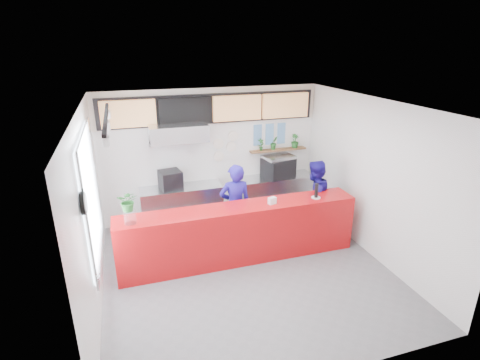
{
  "coord_description": "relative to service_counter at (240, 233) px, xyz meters",
  "views": [
    {
      "loc": [
        -1.89,
        -5.54,
        3.94
      ],
      "look_at": [
        0.1,
        0.7,
        1.5
      ],
      "focal_mm": 28.0,
      "sensor_mm": 36.0,
      "label": 1
    }
  ],
  "objects": [
    {
      "name": "photo_frame_f",
      "position": [
        1.7,
        2.08,
        1.2
      ],
      "size": [
        0.2,
        0.02,
        0.25
      ],
      "primitive_type": "cube",
      "color": "#598CBF",
      "rests_on": "wall_back"
    },
    {
      "name": "dec_plate_b",
      "position": [
        0.45,
        2.07,
        1.1
      ],
      "size": [
        0.24,
        0.03,
        0.24
      ],
      "primitive_type": "cylinder",
      "rotation": [
        1.57,
        0.0,
        0.0
      ],
      "color": "silver",
      "rests_on": "wall_back"
    },
    {
      "name": "extraction_hood",
      "position": [
        -0.8,
        1.75,
        1.6
      ],
      "size": [
        1.2,
        0.7,
        0.35
      ],
      "primitive_type": "cube",
      "color": "#B2B5BA",
      "rests_on": "ceiling"
    },
    {
      "name": "espresso_tray",
      "position": [
        1.53,
        1.8,
        0.83
      ],
      "size": [
        0.79,
        0.62,
        0.07
      ],
      "primitive_type": "cube",
      "rotation": [
        0.0,
        0.0,
        0.2
      ],
      "color": "#A1A2A8",
      "rests_on": "espresso_machine"
    },
    {
      "name": "menu_board_mid_left",
      "position": [
        -0.59,
        1.98,
        2.0
      ],
      "size": [
        1.1,
        0.1,
        0.55
      ],
      "primitive_type": "cube",
      "color": "black",
      "rests_on": "wall_back"
    },
    {
      "name": "prep_bench",
      "position": [
        -0.8,
        1.8,
        -0.1
      ],
      "size": [
        1.8,
        0.6,
        0.9
      ],
      "primitive_type": "cube",
      "color": "#B2B5BA",
      "rests_on": "ground"
    },
    {
      "name": "basil_vase",
      "position": [
        -1.93,
        -0.08,
        0.95
      ],
      "size": [
        0.39,
        0.35,
        0.36
      ],
      "primitive_type": "imported",
      "rotation": [
        0.0,
        0.0,
        -0.25
      ],
      "color": "#205C21",
      "rests_on": "glass_vase"
    },
    {
      "name": "herb_d",
      "position": [
        2.03,
        2.0,
        1.13
      ],
      "size": [
        0.2,
        0.19,
        0.33
      ],
      "primitive_type": "imported",
      "rotation": [
        0.0,
        0.0,
        0.13
      ],
      "color": "#205C21",
      "rests_on": "herb_shelf"
    },
    {
      "name": "right_bench",
      "position": [
        1.5,
        1.8,
        -0.1
      ],
      "size": [
        1.8,
        0.6,
        0.9
      ],
      "primitive_type": "cube",
      "color": "#B2B5BA",
      "rests_on": "ground"
    },
    {
      "name": "dec_plate_d",
      "position": [
        0.5,
        2.07,
        1.35
      ],
      "size": [
        0.24,
        0.03,
        0.24
      ],
      "primitive_type": "cylinder",
      "rotation": [
        1.57,
        0.0,
        0.0
      ],
      "color": "silver",
      "rests_on": "wall_back"
    },
    {
      "name": "herb_a",
      "position": [
        1.16,
        2.0,
        1.12
      ],
      "size": [
        0.17,
        0.13,
        0.29
      ],
      "primitive_type": "imported",
      "rotation": [
        0.0,
        0.0,
        0.2
      ],
      "color": "#205C21",
      "rests_on": "herb_shelf"
    },
    {
      "name": "photo_frame_b",
      "position": [
        1.4,
        2.08,
        1.45
      ],
      "size": [
        0.2,
        0.02,
        0.25
      ],
      "primitive_type": "cube",
      "color": "#598CBF",
      "rests_on": "wall_back"
    },
    {
      "name": "wall_clock_face",
      "position": [
        -2.43,
        -1.3,
        1.5
      ],
      "size": [
        0.02,
        0.26,
        0.26
      ],
      "primitive_type": "cylinder",
      "rotation": [
        0.0,
        1.57,
        0.0
      ],
      "color": "white",
      "rests_on": "wall_left"
    },
    {
      "name": "glass_vase",
      "position": [
        -1.93,
        -0.08,
        0.67
      ],
      "size": [
        0.22,
        0.22,
        0.24
      ],
      "primitive_type": "cylinder",
      "rotation": [
        0.0,
        0.0,
        -0.11
      ],
      "color": "silver",
      "rests_on": "service_counter"
    },
    {
      "name": "track_rail",
      "position": [
        -2.1,
        -0.4,
        2.39
      ],
      "size": [
        0.05,
        2.4,
        0.04
      ],
      "primitive_type": "cube",
      "color": "black",
      "rests_on": "ceiling"
    },
    {
      "name": "wall_back",
      "position": [
        0.0,
        2.1,
        0.95
      ],
      "size": [
        5.0,
        0.0,
        5.0
      ],
      "primitive_type": "plane",
      "rotation": [
        1.57,
        0.0,
        0.0
      ],
      "color": "white",
      "rests_on": "ground"
    },
    {
      "name": "menu_board_mid_right",
      "position": [
        0.57,
        1.98,
        2.0
      ],
      "size": [
        1.1,
        0.1,
        0.55
      ],
      "primitive_type": "cube",
      "color": "tan",
      "rests_on": "wall_back"
    },
    {
      "name": "photo_frame_a",
      "position": [
        1.1,
        2.08,
        1.45
      ],
      "size": [
        0.2,
        0.02,
        0.25
      ],
      "primitive_type": "cube",
      "color": "#598CBF",
      "rests_on": "wall_back"
    },
    {
      "name": "wall_left",
      "position": [
        -2.5,
        -0.4,
        0.95
      ],
      "size": [
        0.0,
        5.0,
        5.0
      ],
      "primitive_type": "plane",
      "rotation": [
        1.57,
        0.0,
        1.57
      ],
      "color": "white",
      "rests_on": "ground"
    },
    {
      "name": "panini_oven",
      "position": [
        -1.02,
        1.8,
        0.55
      ],
      "size": [
        0.51,
        0.51,
        0.4
      ],
      "primitive_type": "cube",
      "rotation": [
        0.0,
        0.0,
        0.17
      ],
      "color": "black",
      "rests_on": "prep_bench"
    },
    {
      "name": "photo_frame_d",
      "position": [
        1.1,
        2.08,
        1.2
      ],
      "size": [
        0.2,
        0.02,
        0.25
      ],
      "primitive_type": "cube",
      "color": "#598CBF",
      "rests_on": "wall_back"
    },
    {
      "name": "pepper_mill",
      "position": [
        1.52,
        -0.06,
        0.71
      ],
      "size": [
        0.07,
        0.07,
        0.28
      ],
      "primitive_type": "cylinder",
      "rotation": [
        0.0,
        0.0,
        0.04
      ],
      "color": "black",
      "rests_on": "white_plate"
    },
    {
      "name": "window_frame",
      "position": [
        -2.45,
        -0.1,
        1.15
      ],
      "size": [
        0.03,
        2.3,
        2.0
      ],
      "primitive_type": "cube",
      "color": "#B2B5BA",
      "rests_on": "wall_left"
    },
    {
      "name": "espresso_machine",
      "position": [
        1.53,
        1.8,
        0.58
      ],
      "size": [
        0.83,
        0.7,
        0.45
      ],
      "primitive_type": "cube",
      "rotation": [
        0.0,
        0.0,
        0.31
      ],
      "color": "black",
      "rests_on": "right_bench"
    },
    {
      "name": "service_counter",
      "position": [
        0.0,
        0.0,
        0.0
      ],
      "size": [
        4.5,
        0.6,
        1.1
      ],
      "primitive_type": "cube",
      "color": "#AB0C0F",
      "rests_on": "ground"
    },
    {
      "name": "menu_board_far_left",
      "position": [
        -1.75,
        1.98,
        2.0
      ],
      "size": [
        1.1,
        0.1,
        0.55
      ],
      "primitive_type": "cube",
      "color": "tan",
      "rests_on": "wall_back"
    },
    {
      "name": "staff_right",
      "position": [
        1.77,
        0.45,
        0.28
      ],
      "size": [
        0.98,
        0.88,
        1.67
      ],
      "primitive_type": "imported",
      "rotation": [
        0.0,
        0.0,
        3.5
      ],
      "color": "navy",
      "rests_on": "ground"
    },
    {
      "name": "soffit",
      "position": [
        0.0,
        2.06,
        2.0
      ],
      "size": [
        4.8,
        0.04,
        0.65
      ],
      "primitive_type": "cube",
      "color": "black",
      "rests_on": "wall_back"
    },
    {
      "name": "ceiling",
      "position": [
        0.0,
        -0.4,
        2.45
      ],
      "size": [
        5.0,
        5.0,
        0.0
      ],
      "primitive_type": "plane",
      "rotation": [
        3.14,
        0.0,
        0.0
      ],
      "color": "silver"
    },
    {
      "name": "wall_right",
      "position": [
        2.5,
        -0.4,
        0.95
      ],
      "size": [
        0.0,
        5.0,
        5.0
      ],
      "primitive_type": "plane",
      "rotation": [
        1.57,
        0.0,
        -1.57
      ],
      "color": "white",
      "rests_on": "ground"
    },
    {
      "name": "photo_frame_c",
      "position": [
        1.7,
        2.08,
        1.45
      ],
      "size": [
        0.2,
        0.02,
        0.25
      ],
      "primitive_type": "cube",
      "color": "#598CBF",
      "rests_on": "wall_back"
    },
    {
      "name": "white_plate",
      "position": [
        1.52,
        -0.06,
        0.56
      ],
      "size": [
        0.23,
        0.23,
        0.01
      ],
      "primitive_type": "cylinder",
      "rotation": [
        0.0,
        0.0,
        0.42
      ],
      "color": "silver",
      "rests_on": "service_counter"
    },
    {
      "name": "staff_center",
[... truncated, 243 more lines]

